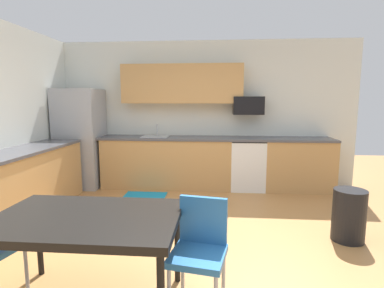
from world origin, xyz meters
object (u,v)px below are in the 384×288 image
oven_range (247,164)px  refrigerator (81,138)px  microwave (248,106)px  chair_near_table (200,245)px  dining_table (86,223)px  trash_bin (349,215)px

oven_range → refrigerator: bearing=-178.5°
microwave → chair_near_table: 3.58m
microwave → chair_near_table: (-0.67, -3.37, -1.01)m
oven_range → dining_table: 3.69m
oven_range → trash_bin: (0.96, -2.01, -0.16)m
chair_near_table → refrigerator: bearing=127.0°
oven_range → chair_near_table: bearing=-101.6°
microwave → dining_table: 3.87m
refrigerator → chair_near_table: refrigerator is taller
dining_table → chair_near_table: size_ratio=1.65×
chair_near_table → trash_bin: (1.64, 1.26, -0.20)m
trash_bin → chair_near_table: bearing=-142.4°
oven_range → chair_near_table: oven_range is taller
chair_near_table → trash_bin: bearing=37.6°
dining_table → trash_bin: 2.86m
dining_table → chair_near_table: (0.86, 0.08, -0.18)m
dining_table → chair_near_table: chair_near_table is taller
trash_bin → refrigerator: bearing=154.5°
microwave → chair_near_table: microwave is taller
dining_table → chair_near_table: 0.88m
refrigerator → chair_near_table: 4.02m
refrigerator → microwave: 3.14m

